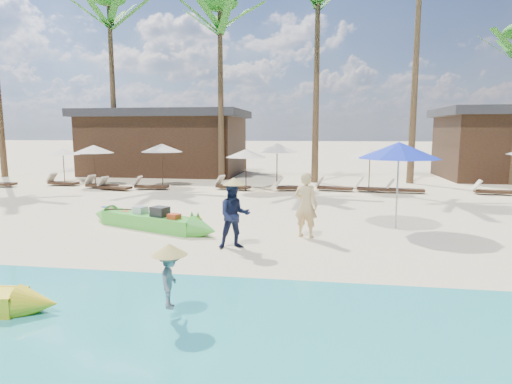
# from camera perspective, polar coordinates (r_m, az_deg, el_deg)

# --- Properties ---
(ground) EXTENTS (240.00, 240.00, 0.00)m
(ground) POSITION_cam_1_polar(r_m,az_deg,el_deg) (11.16, -4.69, -6.88)
(ground) COLOR beige
(ground) RESTS_ON ground
(wet_sand_strip) EXTENTS (240.00, 4.50, 0.01)m
(wet_sand_strip) POSITION_cam_1_polar(r_m,az_deg,el_deg) (6.69, -15.16, -17.64)
(wet_sand_strip) COLOR tan
(wet_sand_strip) RESTS_ON ground
(green_canoe) EXTENTS (5.18, 2.37, 0.69)m
(green_canoe) POSITION_cam_1_polar(r_m,az_deg,el_deg) (13.18, -14.02, -3.74)
(green_canoe) COLOR green
(green_canoe) RESTS_ON ground
(tourist) EXTENTS (0.76, 0.62, 1.80)m
(tourist) POSITION_cam_1_polar(r_m,az_deg,el_deg) (11.70, 6.67, -1.71)
(tourist) COLOR #DDB577
(tourist) RESTS_ON ground
(vendor_green) EXTENTS (0.96, 0.86, 1.65)m
(vendor_green) POSITION_cam_1_polar(r_m,az_deg,el_deg) (10.56, -2.92, -3.14)
(vendor_green) COLOR #161C3C
(vendor_green) RESTS_ON ground
(vendor_yellow) EXTENTS (0.43, 0.63, 0.90)m
(vendor_yellow) POSITION_cam_1_polar(r_m,az_deg,el_deg) (6.80, -11.38, -11.37)
(vendor_yellow) COLOR gray
(vendor_yellow) RESTS_ON ground
(blue_umbrella) EXTENTS (2.39, 2.39, 2.57)m
(blue_umbrella) POSITION_cam_1_polar(r_m,az_deg,el_deg) (13.27, 18.53, 5.29)
(blue_umbrella) COLOR #99999E
(blue_umbrella) RESTS_ON ground
(resort_parasol_2) EXTENTS (1.89, 1.89, 1.95)m
(resort_parasol_2) POSITION_cam_1_polar(r_m,az_deg,el_deg) (26.79, -24.36, 4.96)
(resort_parasol_2) COLOR #3A2417
(resort_parasol_2) RESTS_ON ground
(resort_parasol_3) EXTENTS (2.10, 2.10, 2.17)m
(resort_parasol_3) POSITION_cam_1_polar(r_m,az_deg,el_deg) (24.26, -20.84, 5.37)
(resort_parasol_3) COLOR #3A2417
(resort_parasol_3) RESTS_ON ground
(lounger_3_left) EXTENTS (1.76, 0.70, 0.58)m
(lounger_3_left) POSITION_cam_1_polar(r_m,az_deg,el_deg) (25.20, -24.52, 1.23)
(lounger_3_left) COLOR #3A2417
(lounger_3_left) RESTS_ON ground
(lounger_3_right) EXTENTS (1.82, 0.84, 0.60)m
(lounger_3_right) POSITION_cam_1_polar(r_m,az_deg,el_deg) (23.14, -20.09, 0.93)
(lounger_3_right) COLOR #3A2417
(lounger_3_right) RESTS_ON ground
(resort_parasol_4) EXTENTS (2.17, 2.17, 2.24)m
(resort_parasol_4) POSITION_cam_1_polar(r_m,az_deg,el_deg) (23.17, -12.45, 5.76)
(resort_parasol_4) COLOR #3A2417
(resort_parasol_4) RESTS_ON ground
(lounger_4_left) EXTENTS (1.79, 0.84, 0.59)m
(lounger_4_left) POSITION_cam_1_polar(r_m,az_deg,el_deg) (22.26, -18.51, 0.74)
(lounger_4_left) COLOR #3A2417
(lounger_4_left) RESTS_ON ground
(lounger_4_right) EXTENTS (1.74, 0.60, 0.59)m
(lounger_4_right) POSITION_cam_1_polar(r_m,az_deg,el_deg) (22.04, -14.05, 0.84)
(lounger_4_right) COLOR #3A2417
(lounger_4_right) RESTS_ON ground
(resort_parasol_5) EXTENTS (1.98, 1.98, 2.04)m
(resort_parasol_5) POSITION_cam_1_polar(r_m,az_deg,el_deg) (20.65, -1.36, 5.18)
(resort_parasol_5) COLOR #3A2417
(resort_parasol_5) RESTS_ON ground
(lounger_5_left) EXTENTS (1.89, 1.02, 0.61)m
(lounger_5_left) POSITION_cam_1_polar(r_m,az_deg,el_deg) (21.36, -3.40, 0.87)
(lounger_5_left) COLOR #3A2417
(lounger_5_left) RESTS_ON ground
(resort_parasol_6) EXTENTS (2.23, 2.23, 2.30)m
(resort_parasol_6) POSITION_cam_1_polar(r_m,az_deg,el_deg) (21.39, 2.83, 5.91)
(resort_parasol_6) COLOR #3A2417
(resort_parasol_6) RESTS_ON ground
(lounger_6_left) EXTENTS (1.95, 0.93, 0.63)m
(lounger_6_left) POSITION_cam_1_polar(r_m,az_deg,el_deg) (20.96, 4.83, 0.74)
(lounger_6_left) COLOR #3A2417
(lounger_6_left) RESTS_ON ground
(lounger_6_right) EXTENTS (1.86, 0.88, 0.61)m
(lounger_6_right) POSITION_cam_1_polar(r_m,az_deg,el_deg) (21.19, 10.15, 0.70)
(lounger_6_right) COLOR #3A2417
(lounger_6_right) RESTS_ON ground
(resort_parasol_7) EXTENTS (1.98, 1.98, 2.04)m
(resort_parasol_7) POSITION_cam_1_polar(r_m,az_deg,el_deg) (21.31, 14.96, 5.02)
(resort_parasol_7) COLOR #3A2417
(resort_parasol_7) RESTS_ON ground
(lounger_7_left) EXTENTS (1.88, 0.80, 0.62)m
(lounger_7_left) POSITION_cam_1_polar(r_m,az_deg,el_deg) (21.17, 15.30, 0.54)
(lounger_7_left) COLOR #3A2417
(lounger_7_left) RESTS_ON ground
(lounger_7_right) EXTENTS (1.77, 0.71, 0.59)m
(lounger_7_right) POSITION_cam_1_polar(r_m,az_deg,el_deg) (21.31, 19.05, 0.40)
(lounger_7_right) COLOR #3A2417
(lounger_7_right) RESTS_ON ground
(lounger_8_left) EXTENTS (1.80, 0.74, 0.59)m
(lounger_8_left) POSITION_cam_1_polar(r_m,az_deg,el_deg) (22.37, 28.86, 0.19)
(lounger_8_left) COLOR #3A2417
(lounger_8_left) RESTS_ON ground
(palm_2) EXTENTS (2.08, 2.08, 11.33)m
(palm_2) POSITION_cam_1_polar(r_m,az_deg,el_deg) (29.36, -18.91, 20.06)
(palm_2) COLOR brown
(palm_2) RESTS_ON ground
(palm_3) EXTENTS (2.08, 2.08, 10.52)m
(palm_3) POSITION_cam_1_polar(r_m,az_deg,el_deg) (26.08, -4.83, 20.67)
(palm_3) COLOR brown
(palm_3) RESTS_ON ground
(palm_4) EXTENTS (2.08, 2.08, 11.70)m
(palm_4) POSITION_cam_1_polar(r_m,az_deg,el_deg) (25.37, 8.24, 23.01)
(palm_4) COLOR brown
(palm_4) RESTS_ON ground
(pavilion_west) EXTENTS (10.80, 6.60, 4.30)m
(pavilion_west) POSITION_cam_1_polar(r_m,az_deg,el_deg) (29.91, -11.95, 6.58)
(pavilion_west) COLOR #3A2417
(pavilion_west) RESTS_ON ground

